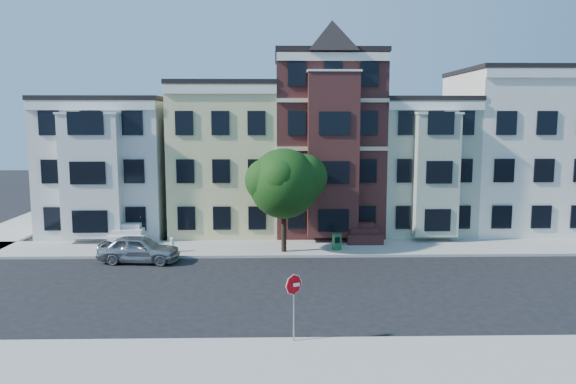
{
  "coord_description": "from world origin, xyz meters",
  "views": [
    {
      "loc": [
        -3.58,
        -25.19,
        7.98
      ],
      "look_at": [
        -2.95,
        2.98,
        4.2
      ],
      "focal_mm": 35.0,
      "sensor_mm": 36.0,
      "label": 1
    }
  ],
  "objects_px": {
    "street_tree": "(284,188)",
    "stop_sign": "(294,303)",
    "parked_car": "(139,249)",
    "fire_hydrant": "(172,246)",
    "newspaper_box": "(337,242)"
  },
  "relations": [
    {
      "from": "parked_car",
      "to": "fire_hydrant",
      "type": "distance_m",
      "value": 2.34
    },
    {
      "from": "parked_car",
      "to": "stop_sign",
      "type": "relative_size",
      "value": 1.63
    },
    {
      "from": "newspaper_box",
      "to": "fire_hydrant",
      "type": "distance_m",
      "value": 9.67
    },
    {
      "from": "parked_car",
      "to": "fire_hydrant",
      "type": "bearing_deg",
      "value": -34.2
    },
    {
      "from": "newspaper_box",
      "to": "fire_hydrant",
      "type": "relative_size",
      "value": 1.4
    },
    {
      "from": "street_tree",
      "to": "stop_sign",
      "type": "distance_m",
      "value": 13.45
    },
    {
      "from": "fire_hydrant",
      "to": "newspaper_box",
      "type": "bearing_deg",
      "value": 1.96
    },
    {
      "from": "parked_car",
      "to": "newspaper_box",
      "type": "distance_m",
      "value": 11.37
    },
    {
      "from": "newspaper_box",
      "to": "stop_sign",
      "type": "xyz_separation_m",
      "value": [
        -3.0,
        -13.61,
        0.88
      ]
    },
    {
      "from": "parked_car",
      "to": "newspaper_box",
      "type": "height_order",
      "value": "parked_car"
    },
    {
      "from": "parked_car",
      "to": "newspaper_box",
      "type": "bearing_deg",
      "value": -73.34
    },
    {
      "from": "street_tree",
      "to": "fire_hydrant",
      "type": "relative_size",
      "value": 10.82
    },
    {
      "from": "newspaper_box",
      "to": "fire_hydrant",
      "type": "height_order",
      "value": "newspaper_box"
    },
    {
      "from": "street_tree",
      "to": "stop_sign",
      "type": "xyz_separation_m",
      "value": [
        0.15,
        -13.24,
        -2.37
      ]
    },
    {
      "from": "parked_car",
      "to": "newspaper_box",
      "type": "relative_size",
      "value": 4.58
    }
  ]
}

